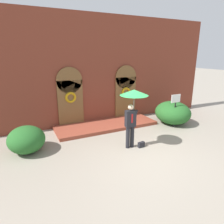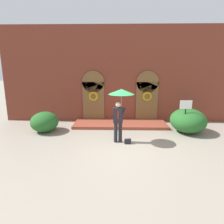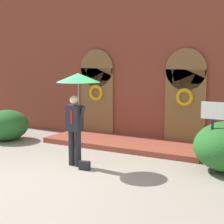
{
  "view_description": "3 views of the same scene",
  "coord_description": "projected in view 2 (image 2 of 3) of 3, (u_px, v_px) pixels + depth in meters",
  "views": [
    {
      "loc": [
        -4.0,
        -5.9,
        3.67
      ],
      "look_at": [
        -0.45,
        1.44,
        1.28
      ],
      "focal_mm": 32.0,
      "sensor_mm": 36.0,
      "label": 1
    },
    {
      "loc": [
        -0.17,
        -7.92,
        3.27
      ],
      "look_at": [
        -0.43,
        1.65,
        1.1
      ],
      "focal_mm": 32.0,
      "sensor_mm": 36.0,
      "label": 2
    },
    {
      "loc": [
        5.28,
        -7.18,
        2.69
      ],
      "look_at": [
        0.16,
        1.86,
        1.24
      ],
      "focal_mm": 60.0,
      "sensor_mm": 36.0,
      "label": 3
    }
  ],
  "objects": [
    {
      "name": "person_with_umbrella",
      "position": [
        121.0,
        100.0,
        8.45
      ],
      "size": [
        1.1,
        1.1,
        2.36
      ],
      "color": "black",
      "rests_on": "ground"
    },
    {
      "name": "shrub_left",
      "position": [
        45.0,
        122.0,
        10.23
      ],
      "size": [
        1.39,
        1.51,
        1.02
      ],
      "primitive_type": "ellipsoid",
      "color": "#235B23",
      "rests_on": "ground"
    },
    {
      "name": "shrub_right",
      "position": [
        188.0,
        121.0,
        10.11
      ],
      "size": [
        1.77,
        2.0,
        1.22
      ],
      "primitive_type": "ellipsoid",
      "color": "#235B23",
      "rests_on": "ground"
    },
    {
      "name": "handbag",
      "position": [
        128.0,
        141.0,
        8.65
      ],
      "size": [
        0.29,
        0.15,
        0.22
      ],
      "primitive_type": "cube",
      "rotation": [
        0.0,
        0.0,
        0.11
      ],
      "color": "black",
      "rests_on": "ground"
    },
    {
      "name": "ground_plane",
      "position": [
        121.0,
        146.0,
        8.44
      ],
      "size": [
        80.0,
        80.0,
        0.0
      ],
      "primitive_type": "plane",
      "color": "gray"
    },
    {
      "name": "sign_post",
      "position": [
        185.0,
        112.0,
        9.52
      ],
      "size": [
        0.56,
        0.06,
        1.72
      ],
      "color": "black",
      "rests_on": "ground"
    },
    {
      "name": "building_facade",
      "position": [
        120.0,
        77.0,
        11.89
      ],
      "size": [
        14.0,
        2.3,
        5.6
      ],
      "color": "brown",
      "rests_on": "ground"
    }
  ]
}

